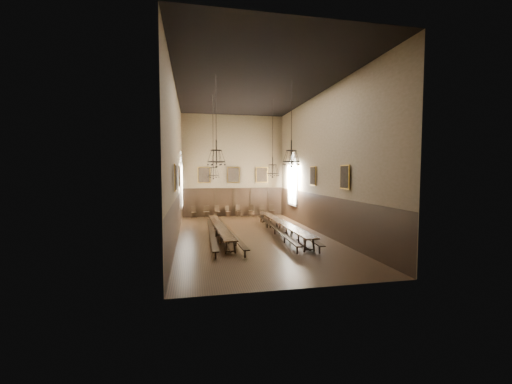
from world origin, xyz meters
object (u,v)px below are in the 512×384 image
object	(u,v)px
chair_1	(207,214)
chandelier_back_left	(213,169)
chandelier_front_right	(291,157)
table_left	(220,231)
bench_right_outer	(292,230)
chair_0	(194,214)
bench_left_inner	(229,232)
chandelier_front_left	(216,156)
bench_left_outer	(212,234)
chair_3	(228,213)
chair_7	(272,212)
chair_5	(251,213)
chair_2	(217,214)
chair_4	(238,213)
bench_right_inner	(275,230)
table_right	(283,228)
chair_6	(262,213)
chandelier_back_right	(273,169)

from	to	relation	value
chair_1	chandelier_back_left	bearing A→B (deg)	-91.29
chandelier_front_right	table_left	bearing A→B (deg)	146.82
bench_right_outer	chair_0	size ratio (longest dim) A/B	10.47
bench_left_inner	chandelier_front_left	size ratio (longest dim) A/B	2.19
bench_left_outer	chair_3	size ratio (longest dim) A/B	10.55
table_left	chair_7	world-z (taller)	chair_7
bench_left_outer	chandelier_back_left	bearing A→B (deg)	82.98
chandelier_front_right	chair_5	bearing A→B (deg)	91.36
bench_right_outer	chandelier_back_left	bearing A→B (deg)	156.70
table_left	chair_2	size ratio (longest dim) A/B	9.13
bench_left_inner	chandelier_front_right	distance (m)	5.97
chair_4	chandelier_front_left	size ratio (longest dim) A/B	0.22
bench_left_outer	chandelier_front_left	world-z (taller)	chandelier_front_left
table_left	chair_0	world-z (taller)	chair_0
bench_left_outer	chandelier_front_right	bearing A→B (deg)	-25.86
chair_3	bench_right_inner	bearing A→B (deg)	-94.16
table_left	bench_left_outer	size ratio (longest dim) A/B	0.92
table_right	chair_2	size ratio (longest dim) A/B	9.91
chair_1	table_right	bearing A→B (deg)	-65.24
table_left	bench_right_inner	world-z (taller)	table_left
bench_left_outer	chair_1	xyz separation A→B (m)	(0.08, 8.71, 0.03)
bench_left_outer	chandelier_back_left	world-z (taller)	chandelier_back_left
chandelier_front_left	chair_4	bearing A→B (deg)	75.89
chair_0	chair_3	world-z (taller)	chair_0
chair_3	chandelier_front_left	world-z (taller)	chandelier_front_left
bench_left_outer	chair_5	world-z (taller)	chair_5
table_right	chair_6	bearing A→B (deg)	86.52
bench_left_inner	chair_1	distance (m)	8.66
chandelier_front_right	chair_6	bearing A→B (deg)	86.01
bench_right_inner	chair_2	xyz separation A→B (m)	(-2.98, 8.44, 0.00)
chair_7	chandelier_back_right	distance (m)	7.64
chair_7	chair_3	bearing A→B (deg)	-177.32
chandelier_back_left	chandelier_front_left	size ratio (longest dim) A/B	1.16
bench_left_outer	chair_3	xyz separation A→B (m)	(1.93, 8.81, -0.00)
chair_0	chair_1	bearing A→B (deg)	-2.02
bench_right_inner	chandelier_back_left	xyz separation A→B (m)	(-3.73, 1.91, 3.84)
chair_5	chandelier_back_left	xyz separation A→B (m)	(-3.74, -6.43, 3.84)
chair_3	chandelier_back_left	size ratio (longest dim) A/B	0.17
bench_left_outer	chair_6	world-z (taller)	chair_6
bench_left_inner	chandelier_front_left	world-z (taller)	chandelier_front_left
chair_1	chandelier_front_right	world-z (taller)	chandelier_front_right
chair_3	chair_0	bearing A→B (deg)	164.36
chair_2	chandelier_back_left	distance (m)	7.61
chair_2	chair_5	size ratio (longest dim) A/B	0.99
chair_2	chair_6	size ratio (longest dim) A/B	1.07
chair_5	chandelier_front_left	xyz separation A→B (m)	(-3.86, -10.80, 4.48)
chair_3	chandelier_back_right	world-z (taller)	chandelier_back_right
chandelier_front_left	chair_1	bearing A→B (deg)	90.46
chair_4	chandelier_back_left	world-z (taller)	chandelier_back_left
chair_5	chandelier_front_right	world-z (taller)	chandelier_front_right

